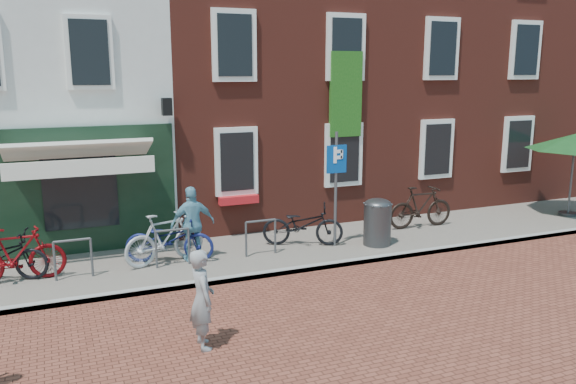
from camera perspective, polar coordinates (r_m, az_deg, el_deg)
name	(u,v)px	position (r m, az deg, el deg)	size (l,w,h in m)	color
ground	(258,279)	(12.14, -2.98, -8.53)	(80.00, 80.00, 0.00)	brown
sidewalk	(277,251)	(13.78, -1.12, -5.77)	(24.00, 3.00, 0.10)	slate
building_brick_mid	(242,44)	(18.66, -4.56, 14.23)	(6.00, 8.00, 10.00)	maroon
building_brick_right	(406,47)	(21.29, 11.47, 13.75)	(6.00, 8.00, 10.00)	maroon
filler_right	(546,63)	(25.45, 23.95, 11.52)	(7.00, 8.00, 9.00)	maroon
litter_bin	(377,219)	(14.08, 8.76, -2.67)	(0.66, 0.66, 1.21)	#3A3B3D
parking_sign	(336,175)	(13.63, 4.74, 1.70)	(0.50, 0.07, 2.73)	#4C4C4F
parasol	(575,139)	(18.37, 26.36, 4.71)	(2.67, 2.67, 2.47)	#4C4C4F
woman	(202,299)	(9.16, -8.43, -10.33)	(0.58, 0.38, 1.58)	gray
cafe_person	(193,224)	(12.90, -9.33, -3.09)	(0.97, 0.41, 1.66)	#63A2B8
bicycle_1	(16,255)	(12.71, -25.14, -5.60)	(0.53, 1.87, 1.12)	#62060A
bicycle_2	(169,239)	(12.98, -11.55, -4.58)	(0.67, 1.92, 1.01)	#141B53
bicycle_3	(165,238)	(12.90, -11.98, -4.45)	(0.53, 1.87, 1.12)	#AFB0B3
bicycle_4	(303,225)	(13.91, 1.46, -3.22)	(0.67, 1.92, 1.01)	black
bicycle_5	(421,207)	(15.84, 12.88, -1.44)	(0.53, 1.87, 1.12)	black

